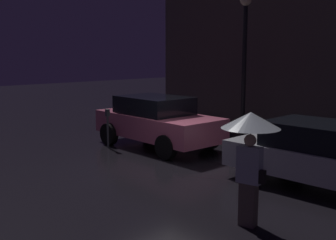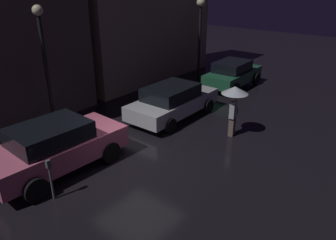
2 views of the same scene
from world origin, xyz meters
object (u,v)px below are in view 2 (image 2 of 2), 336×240
pedestrian_with_umbrella (234,97)px  street_lamp_far (200,20)px  parked_car_green (233,74)px  parking_meter (50,175)px  parked_car_silver (173,101)px  street_lamp_near (44,55)px  parked_car_pink (55,146)px

pedestrian_with_umbrella → street_lamp_far: bearing=32.8°
parked_car_green → parking_meter: parked_car_green is taller
parked_car_silver → pedestrian_with_umbrella: pedestrian_with_umbrella is taller
street_lamp_far → parking_meter: bearing=-163.6°
parked_car_green → street_lamp_far: bearing=77.9°
parked_car_silver → parking_meter: bearing=-171.8°
parked_car_silver → street_lamp_near: size_ratio=0.93×
street_lamp_near → pedestrian_with_umbrella: bearing=-53.0°
pedestrian_with_umbrella → parked_car_green: bearing=18.2°
parked_car_pink → street_lamp_far: bearing=14.3°
parked_car_green → street_lamp_near: street_lamp_near is taller
parked_car_green → pedestrian_with_umbrella: bearing=-153.1°
parked_car_green → street_lamp_far: 3.65m
street_lamp_near → parked_car_green: bearing=-14.9°
pedestrian_with_umbrella → street_lamp_far: size_ratio=0.43×
parked_car_green → street_lamp_near: (-9.43, 2.50, 2.27)m
pedestrian_with_umbrella → street_lamp_near: (-4.09, 5.43, 1.50)m
parked_car_pink → pedestrian_with_umbrella: (5.59, -3.02, 0.71)m
street_lamp_near → street_lamp_far: size_ratio=1.05×
pedestrian_with_umbrella → street_lamp_far: street_lamp_far is taller
parked_car_pink → pedestrian_with_umbrella: bearing=-26.2°
parking_meter → street_lamp_near: (2.44, 3.60, 2.28)m
parking_meter → street_lamp_far: size_ratio=0.27×
pedestrian_with_umbrella → parked_car_pink: bearing=141.1°
parked_car_silver → street_lamp_far: size_ratio=0.97×
parked_car_pink → street_lamp_far: street_lamp_far is taller
parked_car_pink → parked_car_green: bearing=1.7°
parking_meter → pedestrian_with_umbrella: bearing=-15.7°
parked_car_silver → parked_car_green: 5.34m
parked_car_green → parked_car_silver: bearing=178.9°
pedestrian_with_umbrella → parking_meter: (-6.54, 1.83, -0.79)m
parked_car_silver → street_lamp_far: street_lamp_far is taller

